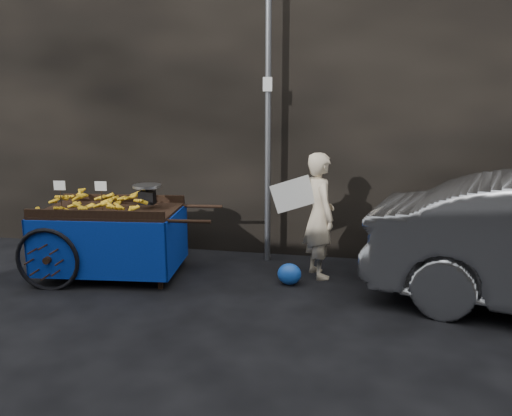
# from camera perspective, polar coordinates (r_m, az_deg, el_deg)

# --- Properties ---
(ground) EXTENTS (80.00, 80.00, 0.00)m
(ground) POSITION_cam_1_polar(r_m,az_deg,el_deg) (5.91, -3.82, -9.62)
(ground) COLOR black
(ground) RESTS_ON ground
(building_wall) EXTENTS (13.50, 2.00, 5.00)m
(building_wall) POSITION_cam_1_polar(r_m,az_deg,el_deg) (7.97, 3.74, 14.38)
(building_wall) COLOR black
(building_wall) RESTS_ON ground
(street_pole) EXTENTS (0.12, 0.10, 4.00)m
(street_pole) POSITION_cam_1_polar(r_m,az_deg,el_deg) (6.70, 1.39, 10.59)
(street_pole) COLOR slate
(street_pole) RESTS_ON ground
(banana_cart) EXTENTS (2.41, 1.32, 1.26)m
(banana_cart) POSITION_cam_1_polar(r_m,az_deg,el_deg) (6.53, -16.74, -0.86)
(banana_cart) COLOR black
(banana_cart) RESTS_ON ground
(vendor) EXTENTS (0.92, 0.68, 1.58)m
(vendor) POSITION_cam_1_polar(r_m,az_deg,el_deg) (6.27, 7.23, -0.84)
(vendor) COLOR beige
(vendor) RESTS_ON ground
(plastic_bag) EXTENTS (0.29, 0.23, 0.26)m
(plastic_bag) POSITION_cam_1_polar(r_m,az_deg,el_deg) (6.12, 3.83, -7.54)
(plastic_bag) COLOR blue
(plastic_bag) RESTS_ON ground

